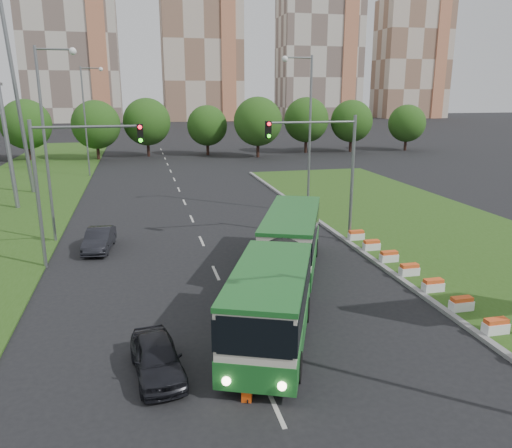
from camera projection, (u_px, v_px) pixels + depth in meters
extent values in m
plane|color=black|center=(305.00, 315.00, 21.70)|extent=(360.00, 360.00, 0.00)
cube|color=#2A4E16|center=(457.00, 241.00, 32.07)|extent=(14.00, 60.00, 0.15)
cube|color=gray|center=(357.00, 248.00, 30.54)|extent=(0.30, 60.00, 0.18)
cube|color=#2A4E16|center=(1.00, 208.00, 41.22)|extent=(12.00, 110.00, 0.10)
cylinder|color=slate|center=(352.00, 180.00, 31.48)|extent=(0.20, 0.20, 8.00)
cylinder|color=slate|center=(313.00, 122.00, 29.95)|extent=(5.50, 0.14, 0.14)
cube|color=black|center=(268.00, 130.00, 29.44)|extent=(0.32, 0.32, 1.00)
cylinder|color=slate|center=(38.00, 196.00, 26.48)|extent=(0.20, 0.20, 8.00)
cylinder|color=slate|center=(86.00, 127.00, 26.16)|extent=(5.50, 0.14, 0.14)
cube|color=black|center=(140.00, 134.00, 26.87)|extent=(0.32, 0.32, 1.00)
cube|color=beige|center=(69.00, 34.00, 150.53)|extent=(28.00, 15.00, 52.00)
cube|color=#C5B39E|center=(201.00, 41.00, 159.63)|extent=(25.00, 15.00, 50.00)
cube|color=beige|center=(319.00, 48.00, 168.85)|extent=(27.00, 15.00, 47.00)
cube|color=#C5B39E|center=(412.00, 60.00, 177.48)|extent=(24.00, 14.00, 40.00)
cube|color=beige|center=(313.00, 305.00, 18.40)|extent=(2.54, 7.00, 2.74)
cube|color=beige|center=(257.00, 238.00, 26.85)|extent=(2.54, 8.53, 2.74)
cylinder|color=black|center=(282.00, 269.00, 22.28)|extent=(2.54, 1.27, 2.54)
cube|color=#1B5E23|center=(312.00, 328.00, 18.64)|extent=(2.62, 7.05, 0.96)
cube|color=#1B5E23|center=(257.00, 254.00, 27.09)|extent=(2.62, 8.58, 0.96)
cube|color=black|center=(313.00, 294.00, 18.28)|extent=(2.62, 7.05, 1.07)
cube|color=black|center=(257.00, 229.00, 26.73)|extent=(2.62, 8.58, 1.07)
imported|color=black|center=(157.00, 357.00, 16.95)|extent=(2.00, 4.02, 1.32)
imported|color=black|center=(99.00, 239.00, 30.36)|extent=(1.90, 4.24, 1.35)
imported|color=gray|center=(266.00, 362.00, 16.31)|extent=(0.57, 0.71, 1.70)
cube|color=#E5460C|center=(247.00, 393.00, 15.61)|extent=(0.31, 0.27, 0.53)
cylinder|color=black|center=(248.00, 401.00, 15.54)|extent=(0.04, 0.12, 0.12)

